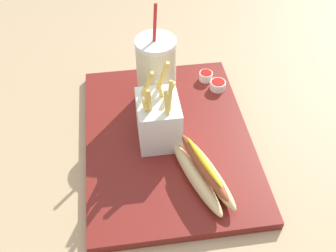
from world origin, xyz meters
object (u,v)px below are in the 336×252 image
soda_cup (156,70)px  hot_dog_1 (203,173)px  fries_basket (158,119)px  ketchup_cup_1 (218,85)px  ketchup_cup_2 (206,76)px

soda_cup → hot_dog_1: size_ratio=1.18×
fries_basket → ketchup_cup_1: bearing=-49.4°
hot_dog_1 → ketchup_cup_2: 0.31m
soda_cup → hot_dog_1: bearing=-167.4°
ketchup_cup_1 → ketchup_cup_2: same height
hot_dog_1 → ketchup_cup_1: 0.28m
soda_cup → fries_basket: soda_cup is taller
soda_cup → fries_basket: 0.13m
fries_basket → hot_dog_1: (-0.13, -0.07, -0.03)m
ketchup_cup_1 → soda_cup: bearing=94.4°
hot_dog_1 → ketchup_cup_2: hot_dog_1 is taller
fries_basket → ketchup_cup_2: bearing=-38.3°
ketchup_cup_2 → fries_basket: bearing=141.7°
ketchup_cup_1 → ketchup_cup_2: 0.04m
hot_dog_1 → ketchup_cup_1: bearing=-19.1°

